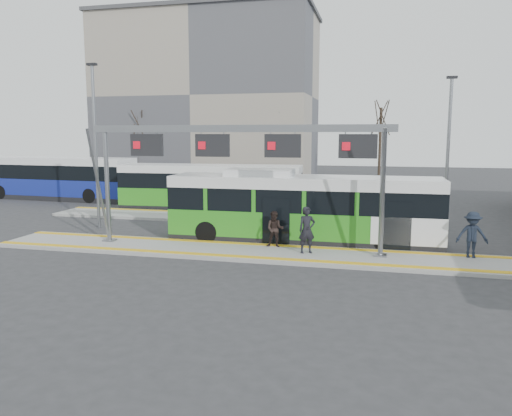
{
  "coord_description": "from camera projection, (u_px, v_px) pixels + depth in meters",
  "views": [
    {
      "loc": [
        5.3,
        -19.75,
        4.98
      ],
      "look_at": [
        -0.28,
        3.0,
        1.49
      ],
      "focal_mm": 35.0,
      "sensor_mm": 36.0,
      "label": 1
    }
  ],
  "objects": [
    {
      "name": "gantry",
      "position": [
        239.0,
        150.0,
        20.65
      ],
      "size": [
        13.0,
        1.68,
        5.2
      ],
      "color": "slate",
      "rests_on": "platform_main"
    },
    {
      "name": "bg_bus_blue",
      "position": [
        58.0,
        179.0,
        38.23
      ],
      "size": [
        12.39,
        3.37,
        3.2
      ],
      "rotation": [
        0.0,
        0.0,
        -0.05
      ],
      "color": "black",
      "rests_on": "ground"
    },
    {
      "name": "tactile_main",
      "position": [
        245.0,
        250.0,
        20.93
      ],
      "size": [
        22.0,
        2.65,
        0.02
      ],
      "color": "gold",
      "rests_on": "platform_main"
    },
    {
      "name": "passenger_c",
      "position": [
        472.0,
        235.0,
        19.55
      ],
      "size": [
        1.19,
        0.7,
        1.83
      ],
      "primitive_type": "imported",
      "rotation": [
        0.0,
        0.0,
        -0.01
      ],
      "color": "black",
      "rests_on": "platform_main"
    },
    {
      "name": "lamp_west",
      "position": [
        95.0,
        143.0,
        25.86
      ],
      "size": [
        0.5,
        0.25,
        8.53
      ],
      "color": "slate",
      "rests_on": "ground"
    },
    {
      "name": "ground",
      "position": [
        245.0,
        253.0,
        20.95
      ],
      "size": [
        120.0,
        120.0,
        0.0
      ],
      "primitive_type": "plane",
      "color": "#2D2D30",
      "rests_on": "ground"
    },
    {
      "name": "bg_bus_green",
      "position": [
        210.0,
        188.0,
        32.75
      ],
      "size": [
        12.0,
        3.17,
        2.97
      ],
      "rotation": [
        0.0,
        0.0,
        0.05
      ],
      "color": "black",
      "rests_on": "ground"
    },
    {
      "name": "tactile_second",
      "position": [
        221.0,
        213.0,
        30.66
      ],
      "size": [
        20.0,
        0.35,
        0.02
      ],
      "color": "gold",
      "rests_on": "platform_second"
    },
    {
      "name": "apartment_block",
      "position": [
        209.0,
        97.0,
        57.47
      ],
      "size": [
        24.5,
        12.5,
        18.4
      ],
      "color": "gray",
      "rests_on": "ground"
    },
    {
      "name": "tree_left",
      "position": [
        284.0,
        128.0,
        50.61
      ],
      "size": [
        1.4,
        1.4,
        7.4
      ],
      "color": "#382B21",
      "rests_on": "ground"
    },
    {
      "name": "tree_far",
      "position": [
        138.0,
        125.0,
        53.76
      ],
      "size": [
        1.4,
        1.4,
        7.76
      ],
      "color": "#382B21",
      "rests_on": "ground"
    },
    {
      "name": "passenger_a",
      "position": [
        307.0,
        230.0,
        20.3
      ],
      "size": [
        0.83,
        0.72,
        1.91
      ],
      "primitive_type": "imported",
      "rotation": [
        0.0,
        0.0,
        0.47
      ],
      "color": "black",
      "rests_on": "platform_main"
    },
    {
      "name": "tree_mid",
      "position": [
        381.0,
        118.0,
        50.3
      ],
      "size": [
        1.4,
        1.4,
        8.61
      ],
      "color": "#382B21",
      "rests_on": "ground"
    },
    {
      "name": "passenger_b",
      "position": [
        275.0,
        229.0,
        21.4
      ],
      "size": [
        0.79,
        0.64,
        1.56
      ],
      "primitive_type": "imported",
      "rotation": [
        0.0,
        0.0,
        0.07
      ],
      "color": "black",
      "rests_on": "platform_main"
    },
    {
      "name": "platform_second",
      "position": [
        215.0,
        217.0,
        29.57
      ],
      "size": [
        20.0,
        3.0,
        0.15
      ],
      "primitive_type": "cube",
      "color": "gray",
      "rests_on": "ground"
    },
    {
      "name": "lamp_east",
      "position": [
        448.0,
        151.0,
        24.67
      ],
      "size": [
        0.5,
        0.25,
        7.76
      ],
      "color": "slate",
      "rests_on": "ground"
    },
    {
      "name": "platform_main",
      "position": [
        245.0,
        252.0,
        20.94
      ],
      "size": [
        22.0,
        3.0,
        0.15
      ],
      "primitive_type": "cube",
      "color": "gray",
      "rests_on": "ground"
    },
    {
      "name": "hero_bus",
      "position": [
        302.0,
        209.0,
        22.91
      ],
      "size": [
        12.3,
        2.73,
        3.37
      ],
      "rotation": [
        0.0,
        0.0,
        0.01
      ],
      "color": "black",
      "rests_on": "ground"
    }
  ]
}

